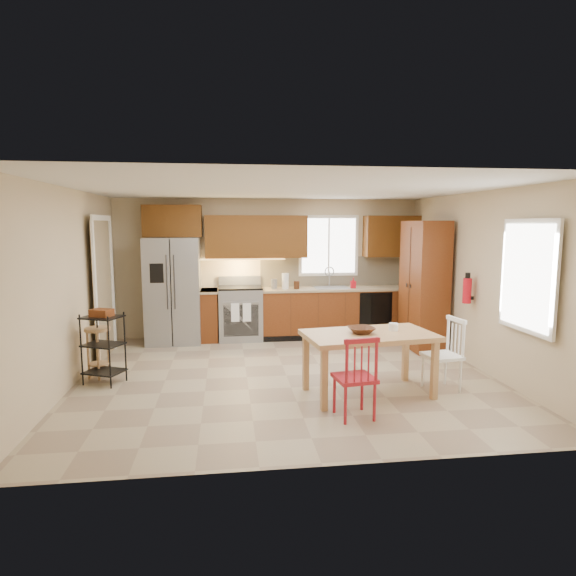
{
  "coord_description": "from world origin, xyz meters",
  "views": [
    {
      "loc": [
        -0.79,
        -6.28,
        2.05
      ],
      "look_at": [
        0.07,
        0.4,
        1.15
      ],
      "focal_mm": 30.0,
      "sensor_mm": 36.0,
      "label": 1
    }
  ],
  "objects_px": {
    "refrigerator": "(173,290)",
    "range_stove": "(241,314)",
    "dining_table": "(368,364)",
    "chair_white": "(442,354)",
    "chair_red": "(354,376)",
    "table_bowl": "(361,334)",
    "pantry": "(424,285)",
    "fire_extinguisher": "(467,291)",
    "utility_cart": "(104,348)",
    "table_jar": "(393,329)",
    "soap_bottle": "(353,283)",
    "bar_stool": "(98,353)"
  },
  "relations": [
    {
      "from": "refrigerator",
      "to": "range_stove",
      "type": "distance_m",
      "value": 1.24
    },
    {
      "from": "dining_table",
      "to": "chair_white",
      "type": "xyz_separation_m",
      "value": [
        0.95,
        0.05,
        0.08
      ]
    },
    {
      "from": "chair_red",
      "to": "table_bowl",
      "type": "xyz_separation_m",
      "value": [
        0.25,
        0.65,
        0.3
      ]
    },
    {
      "from": "pantry",
      "to": "fire_extinguisher",
      "type": "xyz_separation_m",
      "value": [
        0.2,
        -1.05,
        0.05
      ]
    },
    {
      "from": "table_bowl",
      "to": "utility_cart",
      "type": "xyz_separation_m",
      "value": [
        -3.17,
        0.84,
        -0.29
      ]
    },
    {
      "from": "utility_cart",
      "to": "chair_red",
      "type": "bearing_deg",
      "value": -2.62
    },
    {
      "from": "refrigerator",
      "to": "chair_red",
      "type": "bearing_deg",
      "value": -58.23
    },
    {
      "from": "pantry",
      "to": "dining_table",
      "type": "relative_size",
      "value": 1.38
    },
    {
      "from": "fire_extinguisher",
      "to": "utility_cart",
      "type": "xyz_separation_m",
      "value": [
        -5.0,
        -0.15,
        -0.64
      ]
    },
    {
      "from": "utility_cart",
      "to": "fire_extinguisher",
      "type": "bearing_deg",
      "value": 26.23
    },
    {
      "from": "dining_table",
      "to": "chair_red",
      "type": "height_order",
      "value": "chair_red"
    },
    {
      "from": "chair_white",
      "to": "fire_extinguisher",
      "type": "bearing_deg",
      "value": -47.31
    },
    {
      "from": "table_jar",
      "to": "soap_bottle",
      "type": "bearing_deg",
      "value": 84.86
    },
    {
      "from": "pantry",
      "to": "refrigerator",
      "type": "bearing_deg",
      "value": 167.38
    },
    {
      "from": "fire_extinguisher",
      "to": "bar_stool",
      "type": "bearing_deg",
      "value": 179.09
    },
    {
      "from": "chair_white",
      "to": "table_jar",
      "type": "height_order",
      "value": "chair_white"
    },
    {
      "from": "soap_bottle",
      "to": "fire_extinguisher",
      "type": "distance_m",
      "value": 2.27
    },
    {
      "from": "table_bowl",
      "to": "bar_stool",
      "type": "bearing_deg",
      "value": 161.94
    },
    {
      "from": "bar_stool",
      "to": "utility_cart",
      "type": "distance_m",
      "value": 0.29
    },
    {
      "from": "range_stove",
      "to": "fire_extinguisher",
      "type": "height_order",
      "value": "fire_extinguisher"
    },
    {
      "from": "table_jar",
      "to": "utility_cart",
      "type": "xyz_separation_m",
      "value": [
        -3.6,
        0.75,
        -0.32
      ]
    },
    {
      "from": "fire_extinguisher",
      "to": "chair_white",
      "type": "height_order",
      "value": "fire_extinguisher"
    },
    {
      "from": "refrigerator",
      "to": "fire_extinguisher",
      "type": "distance_m",
      "value": 4.76
    },
    {
      "from": "soap_bottle",
      "to": "pantry",
      "type": "relative_size",
      "value": 0.09
    },
    {
      "from": "refrigerator",
      "to": "fire_extinguisher",
      "type": "xyz_separation_m",
      "value": [
        4.33,
        -1.98,
        0.19
      ]
    },
    {
      "from": "fire_extinguisher",
      "to": "bar_stool",
      "type": "height_order",
      "value": "fire_extinguisher"
    },
    {
      "from": "bar_stool",
      "to": "utility_cart",
      "type": "bearing_deg",
      "value": -59.56
    },
    {
      "from": "chair_red",
      "to": "pantry",
      "type": "bearing_deg",
      "value": 47.57
    },
    {
      "from": "dining_table",
      "to": "chair_white",
      "type": "height_order",
      "value": "chair_white"
    },
    {
      "from": "chair_red",
      "to": "bar_stool",
      "type": "height_order",
      "value": "chair_red"
    },
    {
      "from": "chair_red",
      "to": "chair_white",
      "type": "relative_size",
      "value": 1.0
    },
    {
      "from": "chair_white",
      "to": "table_bowl",
      "type": "height_order",
      "value": "chair_white"
    },
    {
      "from": "dining_table",
      "to": "utility_cart",
      "type": "relative_size",
      "value": 1.65
    },
    {
      "from": "soap_bottle",
      "to": "table_jar",
      "type": "relative_size",
      "value": 1.5
    },
    {
      "from": "fire_extinguisher",
      "to": "utility_cart",
      "type": "distance_m",
      "value": 5.05
    },
    {
      "from": "bar_stool",
      "to": "table_jar",
      "type": "bearing_deg",
      "value": -12.79
    },
    {
      "from": "table_jar",
      "to": "utility_cart",
      "type": "height_order",
      "value": "utility_cart"
    },
    {
      "from": "refrigerator",
      "to": "table_bowl",
      "type": "height_order",
      "value": "refrigerator"
    },
    {
      "from": "table_jar",
      "to": "bar_stool",
      "type": "distance_m",
      "value": 3.88
    },
    {
      "from": "dining_table",
      "to": "table_bowl",
      "type": "xyz_separation_m",
      "value": [
        -0.1,
        0.0,
        0.38
      ]
    },
    {
      "from": "chair_white",
      "to": "bar_stool",
      "type": "distance_m",
      "value": 4.46
    },
    {
      "from": "refrigerator",
      "to": "utility_cart",
      "type": "xyz_separation_m",
      "value": [
        -0.67,
        -2.13,
        -0.45
      ]
    },
    {
      "from": "pantry",
      "to": "fire_extinguisher",
      "type": "distance_m",
      "value": 1.07
    },
    {
      "from": "pantry",
      "to": "table_jar",
      "type": "height_order",
      "value": "pantry"
    },
    {
      "from": "table_bowl",
      "to": "utility_cart",
      "type": "distance_m",
      "value": 3.29
    },
    {
      "from": "chair_white",
      "to": "table_jar",
      "type": "bearing_deg",
      "value": 78.43
    },
    {
      "from": "bar_stool",
      "to": "utility_cart",
      "type": "xyz_separation_m",
      "value": [
        0.13,
        -0.23,
        0.12
      ]
    },
    {
      "from": "dining_table",
      "to": "utility_cart",
      "type": "height_order",
      "value": "utility_cart"
    },
    {
      "from": "refrigerator",
      "to": "range_stove",
      "type": "xyz_separation_m",
      "value": [
        1.15,
        0.06,
        -0.45
      ]
    },
    {
      "from": "refrigerator",
      "to": "soap_bottle",
      "type": "bearing_deg",
      "value": -0.45
    }
  ]
}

